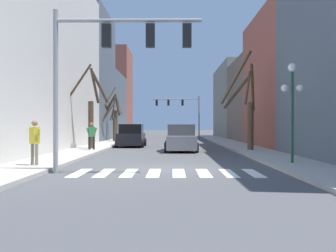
{
  "coord_description": "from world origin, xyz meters",
  "views": [
    {
      "loc": [
        0.21,
        -15.62,
        1.74
      ],
      "look_at": [
        -0.29,
        30.33,
        1.62
      ],
      "focal_mm": 42.0,
      "sensor_mm": 36.0,
      "label": 1
    }
  ],
  "objects_px": {
    "street_lamp_right_corner": "(292,92)",
    "street_tree_left_mid": "(113,121)",
    "street_tree_right_near": "(91,109)",
    "car_parked_right_mid": "(131,136)",
    "traffic_signal_far": "(181,107)",
    "car_parked_left_near": "(182,136)",
    "street_tree_right_mid": "(247,106)",
    "pedestrian_crossing_street": "(34,138)",
    "pedestrian_on_left_sidewalk": "(92,134)",
    "car_driving_away_lane": "(181,139)",
    "traffic_signal_near": "(110,53)",
    "street_tree_left_far": "(115,115)"
  },
  "relations": [
    {
      "from": "street_lamp_right_corner",
      "to": "street_tree_left_mid",
      "type": "distance_m",
      "value": 24.74
    },
    {
      "from": "street_lamp_right_corner",
      "to": "street_tree_right_near",
      "type": "height_order",
      "value": "street_tree_right_near"
    },
    {
      "from": "car_parked_right_mid",
      "to": "street_tree_left_mid",
      "type": "relative_size",
      "value": 0.95
    },
    {
      "from": "traffic_signal_far",
      "to": "car_parked_left_near",
      "type": "xyz_separation_m",
      "value": [
        -0.4,
        -21.05,
        -3.59
      ]
    },
    {
      "from": "car_parked_left_near",
      "to": "street_tree_right_mid",
      "type": "xyz_separation_m",
      "value": [
        3.99,
        -9.2,
        2.22
      ]
    },
    {
      "from": "traffic_signal_far",
      "to": "pedestrian_crossing_street",
      "type": "relative_size",
      "value": 3.8
    },
    {
      "from": "car_parked_left_near",
      "to": "pedestrian_crossing_street",
      "type": "relative_size",
      "value": 2.37
    },
    {
      "from": "street_lamp_right_corner",
      "to": "pedestrian_on_left_sidewalk",
      "type": "distance_m",
      "value": 13.65
    },
    {
      "from": "car_driving_away_lane",
      "to": "street_tree_left_mid",
      "type": "xyz_separation_m",
      "value": [
        -6.45,
        12.75,
        1.26
      ]
    },
    {
      "from": "pedestrian_crossing_street",
      "to": "car_parked_left_near",
      "type": "bearing_deg",
      "value": -68.67
    },
    {
      "from": "car_parked_right_mid",
      "to": "street_tree_right_near",
      "type": "xyz_separation_m",
      "value": [
        -2.3,
        -4.42,
        1.98
      ]
    },
    {
      "from": "street_tree_left_mid",
      "to": "street_lamp_right_corner",
      "type": "bearing_deg",
      "value": -63.78
    },
    {
      "from": "car_driving_away_lane",
      "to": "car_parked_right_mid",
      "type": "distance_m",
      "value": 6.53
    },
    {
      "from": "traffic_signal_near",
      "to": "car_parked_right_mid",
      "type": "distance_m",
      "value": 17.48
    },
    {
      "from": "street_lamp_right_corner",
      "to": "street_tree_right_mid",
      "type": "distance_m",
      "value": 9.02
    },
    {
      "from": "pedestrian_on_left_sidewalk",
      "to": "pedestrian_crossing_street",
      "type": "bearing_deg",
      "value": 55.05
    },
    {
      "from": "street_tree_right_mid",
      "to": "pedestrian_crossing_street",
      "type": "bearing_deg",
      "value": -135.83
    },
    {
      "from": "traffic_signal_near",
      "to": "street_lamp_right_corner",
      "type": "distance_m",
      "value": 7.76
    },
    {
      "from": "car_parked_right_mid",
      "to": "car_parked_left_near",
      "type": "relative_size",
      "value": 1.01
    },
    {
      "from": "street_tree_right_mid",
      "to": "street_lamp_right_corner",
      "type": "bearing_deg",
      "value": -88.75
    },
    {
      "from": "car_driving_away_lane",
      "to": "car_parked_right_mid",
      "type": "relative_size",
      "value": 1.08
    },
    {
      "from": "street_tree_right_mid",
      "to": "car_driving_away_lane",
      "type": "bearing_deg",
      "value": 174.51
    },
    {
      "from": "car_parked_right_mid",
      "to": "street_tree_right_near",
      "type": "relative_size",
      "value": 0.74
    },
    {
      "from": "traffic_signal_far",
      "to": "street_lamp_right_corner",
      "type": "bearing_deg",
      "value": -84.48
    },
    {
      "from": "pedestrian_crossing_street",
      "to": "car_parked_right_mid",
      "type": "bearing_deg",
      "value": -58.47
    },
    {
      "from": "pedestrian_crossing_street",
      "to": "street_tree_right_near",
      "type": "relative_size",
      "value": 0.31
    },
    {
      "from": "car_parked_left_near",
      "to": "pedestrian_on_left_sidewalk",
      "type": "height_order",
      "value": "pedestrian_on_left_sidewalk"
    },
    {
      "from": "traffic_signal_near",
      "to": "pedestrian_crossing_street",
      "type": "bearing_deg",
      "value": 156.96
    },
    {
      "from": "street_lamp_right_corner",
      "to": "street_tree_right_mid",
      "type": "xyz_separation_m",
      "value": [
        -0.2,
        9.01,
        -0.14
      ]
    },
    {
      "from": "pedestrian_crossing_street",
      "to": "street_tree_left_mid",
      "type": "height_order",
      "value": "street_tree_left_mid"
    },
    {
      "from": "car_driving_away_lane",
      "to": "street_tree_right_near",
      "type": "distance_m",
      "value": 6.51
    },
    {
      "from": "street_tree_left_mid",
      "to": "street_tree_right_near",
      "type": "bearing_deg",
      "value": -88.48
    },
    {
      "from": "traffic_signal_near",
      "to": "pedestrian_on_left_sidewalk",
      "type": "bearing_deg",
      "value": 104.88
    },
    {
      "from": "car_driving_away_lane",
      "to": "pedestrian_on_left_sidewalk",
      "type": "bearing_deg",
      "value": 96.2
    },
    {
      "from": "traffic_signal_near",
      "to": "street_tree_left_far",
      "type": "xyz_separation_m",
      "value": [
        -3.74,
        26.91,
        -1.53
      ]
    },
    {
      "from": "street_lamp_right_corner",
      "to": "car_parked_right_mid",
      "type": "height_order",
      "value": "street_lamp_right_corner"
    },
    {
      "from": "car_parked_left_near",
      "to": "pedestrian_crossing_street",
      "type": "xyz_separation_m",
      "value": [
        -6.32,
        -19.23,
        0.44
      ]
    },
    {
      "from": "car_driving_away_lane",
      "to": "car_parked_left_near",
      "type": "bearing_deg",
      "value": -1.81
    },
    {
      "from": "car_parked_right_mid",
      "to": "street_tree_right_near",
      "type": "distance_m",
      "value": 5.36
    },
    {
      "from": "street_tree_right_near",
      "to": "traffic_signal_far",
      "type": "bearing_deg",
      "value": 76.77
    },
    {
      "from": "street_lamp_right_corner",
      "to": "pedestrian_on_left_sidewalk",
      "type": "height_order",
      "value": "street_lamp_right_corner"
    },
    {
      "from": "pedestrian_on_left_sidewalk",
      "to": "street_tree_left_far",
      "type": "xyz_separation_m",
      "value": [
        -0.77,
        15.73,
        1.62
      ]
    },
    {
      "from": "street_lamp_right_corner",
      "to": "pedestrian_on_left_sidewalk",
      "type": "xyz_separation_m",
      "value": [
        -10.26,
        8.79,
        -1.94
      ]
    },
    {
      "from": "street_tree_left_far",
      "to": "street_lamp_right_corner",
      "type": "bearing_deg",
      "value": -65.78
    },
    {
      "from": "street_tree_right_mid",
      "to": "street_tree_right_near",
      "type": "relative_size",
      "value": 1.11
    },
    {
      "from": "car_driving_away_lane",
      "to": "street_tree_left_far",
      "type": "distance_m",
      "value": 16.58
    },
    {
      "from": "pedestrian_on_left_sidewalk",
      "to": "street_tree_right_mid",
      "type": "bearing_deg",
      "value": 147.79
    },
    {
      "from": "street_tree_left_far",
      "to": "pedestrian_crossing_street",
      "type": "bearing_deg",
      "value": -88.84
    },
    {
      "from": "street_tree_left_far",
      "to": "street_tree_right_mid",
      "type": "xyz_separation_m",
      "value": [
        10.84,
        -15.51,
        0.18
      ]
    },
    {
      "from": "street_tree_left_mid",
      "to": "street_tree_right_near",
      "type": "distance_m",
      "value": 11.91
    }
  ]
}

